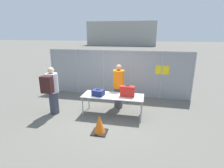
# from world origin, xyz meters

# --- Properties ---
(ground_plane) EXTENTS (120.00, 120.00, 0.00)m
(ground_plane) POSITION_xyz_m (0.00, 0.00, 0.00)
(ground_plane) COLOR #605E56
(fence_section) EXTENTS (6.98, 0.07, 2.24)m
(fence_section) POSITION_xyz_m (0.02, 2.06, 1.17)
(fence_section) COLOR #9EA0A5
(fence_section) RESTS_ON ground_plane
(inspection_table) EXTENTS (2.28, 0.83, 0.79)m
(inspection_table) POSITION_xyz_m (0.23, -0.10, 0.74)
(inspection_table) COLOR #B2B2AD
(inspection_table) RESTS_ON ground_plane
(suitcase_navy) EXTENTS (0.46, 0.38, 0.24)m
(suitcase_navy) POSITION_xyz_m (-0.30, -0.22, 0.90)
(suitcase_navy) COLOR navy
(suitcase_navy) RESTS_ON inspection_table
(suitcase_red) EXTENTS (0.52, 0.22, 0.42)m
(suitcase_red) POSITION_xyz_m (0.76, -0.10, 0.99)
(suitcase_red) COLOR red
(suitcase_red) RESTS_ON inspection_table
(traveler_hooded) EXTENTS (0.45, 0.70, 1.82)m
(traveler_hooded) POSITION_xyz_m (-2.04, -0.48, 1.00)
(traveler_hooded) COLOR #383D4C
(traveler_hooded) RESTS_ON ground_plane
(security_worker_near) EXTENTS (0.45, 0.45, 1.83)m
(security_worker_near) POSITION_xyz_m (0.31, 0.64, 0.94)
(security_worker_near) COLOR #4C4C51
(security_worker_near) RESTS_ON ground_plane
(utility_trailer) EXTENTS (4.19, 1.95, 0.73)m
(utility_trailer) POSITION_xyz_m (0.91, 4.33, 0.42)
(utility_trailer) COLOR white
(utility_trailer) RESTS_ON ground_plane
(distant_hangar) EXTENTS (16.42, 11.96, 5.59)m
(distant_hangar) POSITION_xyz_m (-5.28, 41.53, 2.79)
(distant_hangar) COLOR #999993
(distant_hangar) RESTS_ON ground_plane
(traffic_cone) EXTENTS (0.47, 0.47, 0.59)m
(traffic_cone) POSITION_xyz_m (0.07, -1.42, 0.28)
(traffic_cone) COLOR black
(traffic_cone) RESTS_ON ground_plane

